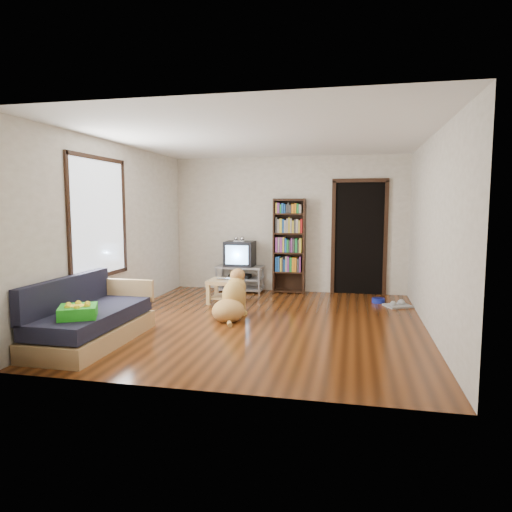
% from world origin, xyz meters
% --- Properties ---
extents(ground, '(5.00, 5.00, 0.00)m').
position_xyz_m(ground, '(0.00, 0.00, 0.00)').
color(ground, '#602D10').
rests_on(ground, ground).
extents(ceiling, '(5.00, 5.00, 0.00)m').
position_xyz_m(ceiling, '(0.00, 0.00, 2.60)').
color(ceiling, white).
rests_on(ceiling, ground).
extents(wall_back, '(4.50, 0.00, 4.50)m').
position_xyz_m(wall_back, '(0.00, 2.50, 1.30)').
color(wall_back, silver).
rests_on(wall_back, ground).
extents(wall_front, '(4.50, 0.00, 4.50)m').
position_xyz_m(wall_front, '(0.00, -2.50, 1.30)').
color(wall_front, silver).
rests_on(wall_front, ground).
extents(wall_left, '(0.00, 5.00, 5.00)m').
position_xyz_m(wall_left, '(-2.25, 0.00, 1.30)').
color(wall_left, silver).
rests_on(wall_left, ground).
extents(wall_right, '(0.00, 5.00, 5.00)m').
position_xyz_m(wall_right, '(2.25, 0.00, 1.30)').
color(wall_right, silver).
rests_on(wall_right, ground).
extents(green_cushion, '(0.54, 0.54, 0.13)m').
position_xyz_m(green_cushion, '(-1.75, -1.80, 0.49)').
color(green_cushion, green).
rests_on(green_cushion, sofa).
extents(laptop, '(0.31, 0.22, 0.02)m').
position_xyz_m(laptop, '(-0.89, 1.16, 0.41)').
color(laptop, silver).
rests_on(laptop, coffee_table).
extents(dog_bowl, '(0.22, 0.22, 0.08)m').
position_xyz_m(dog_bowl, '(1.69, 1.72, 0.04)').
color(dog_bowl, '#162399').
rests_on(dog_bowl, ground).
extents(grey_rag, '(0.50, 0.47, 0.03)m').
position_xyz_m(grey_rag, '(1.99, 1.47, 0.01)').
color(grey_rag, '#A0A0A0').
rests_on(grey_rag, ground).
extents(window, '(0.03, 1.46, 1.70)m').
position_xyz_m(window, '(-2.23, -0.50, 1.50)').
color(window, white).
rests_on(window, wall_left).
extents(doorway, '(1.03, 0.05, 2.19)m').
position_xyz_m(doorway, '(1.35, 2.48, 1.12)').
color(doorway, black).
rests_on(doorway, wall_back).
extents(tv_stand, '(0.90, 0.45, 0.50)m').
position_xyz_m(tv_stand, '(-0.90, 2.25, 0.27)').
color(tv_stand, '#99999E').
rests_on(tv_stand, ground).
extents(crt_tv, '(0.55, 0.52, 0.58)m').
position_xyz_m(crt_tv, '(-0.90, 2.27, 0.74)').
color(crt_tv, black).
rests_on(crt_tv, tv_stand).
extents(bookshelf, '(0.60, 0.30, 1.80)m').
position_xyz_m(bookshelf, '(0.05, 2.34, 1.00)').
color(bookshelf, black).
rests_on(bookshelf, ground).
extents(sofa, '(0.80, 1.80, 0.80)m').
position_xyz_m(sofa, '(-1.87, -1.38, 0.26)').
color(sofa, tan).
rests_on(sofa, ground).
extents(coffee_table, '(0.55, 0.55, 0.40)m').
position_xyz_m(coffee_table, '(-0.89, 1.19, 0.28)').
color(coffee_table, tan).
rests_on(coffee_table, ground).
extents(dog, '(0.55, 0.93, 0.75)m').
position_xyz_m(dog, '(-0.49, 0.13, 0.28)').
color(dog, '#CC844E').
rests_on(dog, ground).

